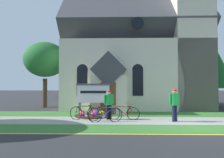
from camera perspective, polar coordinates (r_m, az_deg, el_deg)
ground at (r=14.26m, az=16.33°, el=-9.30°), size 140.00×140.00×0.00m
sidewalk_slab at (r=11.74m, az=8.85°, el=-10.96°), size 32.00×2.52×0.01m
grass_verge at (r=9.64m, az=10.55°, el=-12.98°), size 32.00×1.81×0.01m
church_lawn at (r=14.27m, az=7.50°, el=-9.33°), size 24.00×2.61×0.01m
curb_paint_stripe at (r=8.62m, az=11.70°, el=-14.32°), size 28.00×0.16×0.01m
church_building at (r=19.65m, az=7.00°, el=6.85°), size 12.03×10.42×13.43m
church_sign at (r=13.38m, az=-5.07°, el=-4.11°), size 2.16×0.24×2.01m
flower_bed at (r=13.13m, az=-5.33°, el=-9.61°), size 2.16×2.16×0.34m
bicycle_yellow at (r=11.74m, az=-7.36°, el=-9.08°), size 1.73×0.65×0.85m
bicycle_white at (r=11.86m, az=3.14°, el=-9.12°), size 1.77×0.28×0.78m
bicycle_orange at (r=11.11m, az=-1.88°, el=-9.51°), size 1.76×0.42×0.81m
cyclist_in_blue_jersey at (r=11.89m, az=-0.83°, el=-6.34°), size 0.54×0.46×1.61m
cyclist_in_orange_jersey at (r=11.61m, az=16.45°, el=-6.00°), size 0.60×0.49×1.72m
roadside_conifer at (r=21.24m, az=24.78°, el=4.30°), size 4.13×4.13×6.49m
yard_deciduous_tree at (r=19.47m, az=-17.50°, el=4.93°), size 3.66×3.66×5.68m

